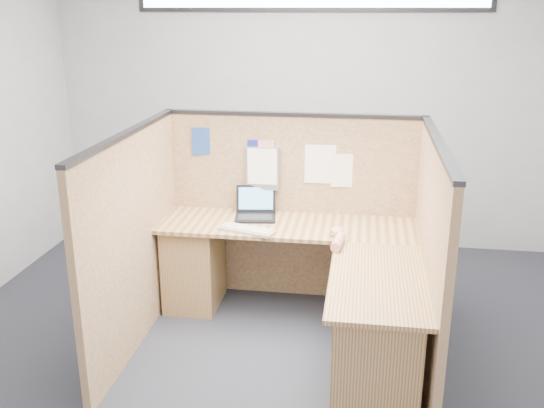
% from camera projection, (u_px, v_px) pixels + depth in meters
% --- Properties ---
extents(floor, '(5.00, 5.00, 0.00)m').
position_uv_depth(floor, '(274.00, 356.00, 4.20)').
color(floor, '#1F232D').
rests_on(floor, ground).
extents(wall_back, '(5.00, 0.00, 5.00)m').
position_uv_depth(wall_back, '(309.00, 105.00, 5.88)').
color(wall_back, '#A4A5A9').
rests_on(wall_back, floor).
extents(wall_front, '(5.00, 0.00, 5.00)m').
position_uv_depth(wall_front, '(152.00, 355.00, 1.66)').
color(wall_front, '#A4A5A9').
rests_on(wall_front, floor).
extents(cubicle_partitions, '(2.06, 1.83, 1.53)m').
position_uv_depth(cubicle_partitions, '(283.00, 231.00, 4.37)').
color(cubicle_partitions, brown).
rests_on(cubicle_partitions, floor).
extents(l_desk, '(1.95, 1.75, 0.73)m').
position_uv_depth(l_desk, '(305.00, 288.00, 4.32)').
color(l_desk, brown).
rests_on(l_desk, floor).
extents(laptop, '(0.34, 0.34, 0.23)m').
position_uv_depth(laptop, '(257.00, 210.00, 4.77)').
color(laptop, black).
rests_on(laptop, l_desk).
extents(keyboard, '(0.45, 0.26, 0.03)m').
position_uv_depth(keyboard, '(247.00, 230.00, 4.46)').
color(keyboard, tan).
rests_on(keyboard, l_desk).
extents(mouse, '(0.11, 0.07, 0.04)m').
position_uv_depth(mouse, '(337.00, 233.00, 4.36)').
color(mouse, silver).
rests_on(mouse, l_desk).
extents(hand_forearm, '(0.11, 0.37, 0.08)m').
position_uv_depth(hand_forearm, '(338.00, 238.00, 4.23)').
color(hand_forearm, tan).
rests_on(hand_forearm, l_desk).
extents(blue_poster, '(0.16, 0.03, 0.22)m').
position_uv_depth(blue_poster, '(202.00, 141.00, 4.82)').
color(blue_poster, navy).
rests_on(blue_poster, cubicle_partitions).
extents(american_flag, '(0.21, 0.01, 0.37)m').
position_uv_depth(american_flag, '(258.00, 150.00, 4.76)').
color(american_flag, olive).
rests_on(american_flag, cubicle_partitions).
extents(file_holder, '(0.27, 0.05, 0.34)m').
position_uv_depth(file_holder, '(263.00, 168.00, 4.78)').
color(file_holder, slate).
rests_on(file_holder, cubicle_partitions).
extents(paper_left, '(0.24, 0.01, 0.31)m').
position_uv_depth(paper_left, '(320.00, 164.00, 4.73)').
color(paper_left, white).
rests_on(paper_left, cubicle_partitions).
extents(paper_right, '(0.21, 0.03, 0.26)m').
position_uv_depth(paper_right, '(344.00, 171.00, 4.72)').
color(paper_right, white).
rests_on(paper_right, cubicle_partitions).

